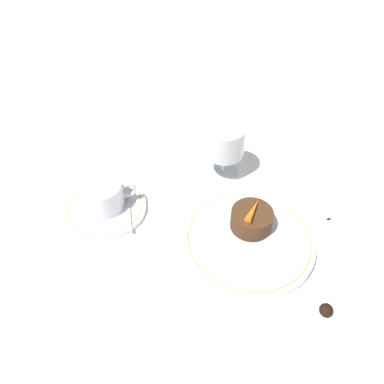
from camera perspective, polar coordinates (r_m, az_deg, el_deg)
The scene contains 10 objects.
ground_plane at distance 0.70m, azimuth 4.87°, elevation -6.01°, with size 3.00×3.00×0.00m, color white.
dinner_plate at distance 0.68m, azimuth 8.61°, elevation -7.23°, with size 0.24×0.24×0.01m.
saucer at distance 0.75m, azimuth -12.99°, elevation -2.39°, with size 0.16×0.16×0.01m.
coffee_cup at distance 0.73m, azimuth -13.50°, elevation -0.47°, with size 0.11×0.08×0.05m.
spoon at distance 0.74m, azimuth -9.67°, elevation -1.69°, with size 0.02×0.12×0.00m.
wine_glass at distance 0.76m, azimuth 5.03°, elevation 7.35°, with size 0.08×0.08×0.12m.
fork at distance 0.75m, azimuth 20.90°, elevation -4.88°, with size 0.04×0.18×0.01m.
dessert_cake at distance 0.68m, azimuth 9.06°, elevation -4.13°, with size 0.08×0.08×0.04m.
carrot_garnish at distance 0.66m, azimuth 9.30°, elevation -2.72°, with size 0.05×0.05×0.01m.
chocolate_truffle at distance 0.63m, azimuth 19.76°, elevation -16.57°, with size 0.02×0.02×0.02m.
Camera 1 is at (-0.17, -0.41, 0.54)m, focal length 35.00 mm.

